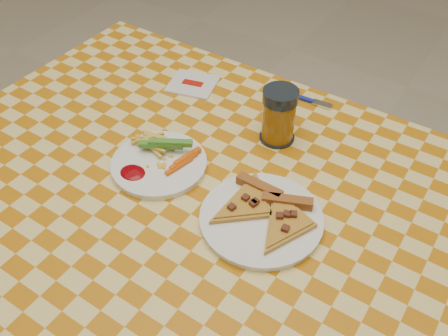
{
  "coord_description": "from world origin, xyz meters",
  "views": [
    {
      "loc": [
        0.4,
        -0.56,
        1.47
      ],
      "look_at": [
        -0.01,
        0.05,
        0.78
      ],
      "focal_mm": 40.0,
      "sensor_mm": 36.0,
      "label": 1
    }
  ],
  "objects_px": {
    "table": "(212,216)",
    "drink_glass": "(279,116)",
    "plate_left": "(159,165)",
    "plate_right": "(261,219)"
  },
  "relations": [
    {
      "from": "table",
      "to": "plate_left",
      "type": "bearing_deg",
      "value": 179.94
    },
    {
      "from": "table",
      "to": "drink_glass",
      "type": "bearing_deg",
      "value": 82.95
    },
    {
      "from": "plate_right",
      "to": "drink_glass",
      "type": "distance_m",
      "value": 0.26
    },
    {
      "from": "table",
      "to": "plate_left",
      "type": "height_order",
      "value": "plate_left"
    },
    {
      "from": "table",
      "to": "drink_glass",
      "type": "relative_size",
      "value": 10.09
    },
    {
      "from": "drink_glass",
      "to": "table",
      "type": "bearing_deg",
      "value": -97.05
    },
    {
      "from": "table",
      "to": "plate_right",
      "type": "xyz_separation_m",
      "value": [
        0.12,
        -0.01,
        0.08
      ]
    },
    {
      "from": "plate_left",
      "to": "plate_right",
      "type": "height_order",
      "value": "same"
    },
    {
      "from": "table",
      "to": "drink_glass",
      "type": "distance_m",
      "value": 0.26
    },
    {
      "from": "plate_left",
      "to": "drink_glass",
      "type": "xyz_separation_m",
      "value": [
        0.16,
        0.22,
        0.06
      ]
    }
  ]
}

